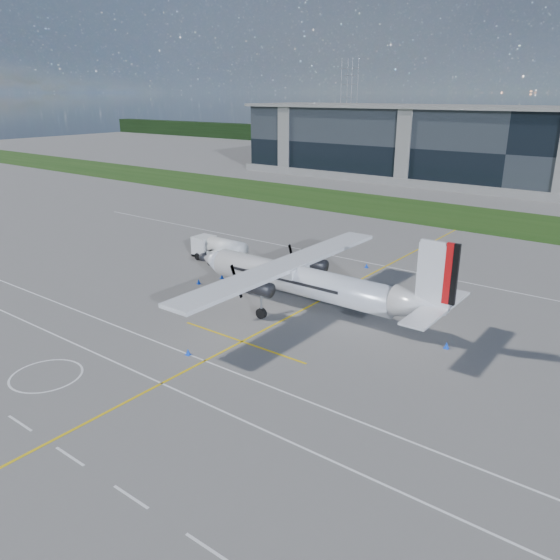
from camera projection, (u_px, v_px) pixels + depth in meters
name	position (u px, v px, depth m)	size (l,w,h in m)	color
ground	(437.00, 226.00, 78.07)	(400.00, 400.00, 0.00)	slate
grass_strip	(457.00, 216.00, 84.08)	(400.00, 18.00, 0.04)	#1D3F11
terminal_building	(521.00, 150.00, 105.73)	(120.00, 20.00, 15.00)	black
pylon_west	(349.00, 101.00, 201.78)	(9.00, 4.60, 30.00)	gray
yellow_taxiway_centerline	(349.00, 286.00, 53.77)	(0.20, 70.00, 0.01)	yellow
white_lane_line	(132.00, 370.00, 37.42)	(90.00, 0.15, 0.01)	white
turboprop_aircraft	(308.00, 266.00, 46.70)	(25.75, 26.71, 8.01)	white
fuel_tanker_truck	(216.00, 249.00, 61.32)	(7.36, 2.39, 2.76)	silver
baggage_tug	(219.00, 258.00, 60.00)	(2.60, 1.56, 1.56)	white
ground_crew_person	(241.00, 269.00, 55.87)	(0.74, 0.53, 1.81)	#F25907
safety_cone_stbdwing	(367.00, 266.00, 59.24)	(0.36, 0.36, 0.50)	blue
safety_cone_portwing	(188.00, 352.00, 39.53)	(0.36, 0.36, 0.50)	blue
safety_cone_nose_port	(199.00, 281.00, 54.25)	(0.36, 0.36, 0.50)	blue
safety_cone_tail	(447.00, 345.00, 40.54)	(0.36, 0.36, 0.50)	blue
safety_cone_nose_stbd	(222.00, 276.00, 55.82)	(0.36, 0.36, 0.50)	blue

